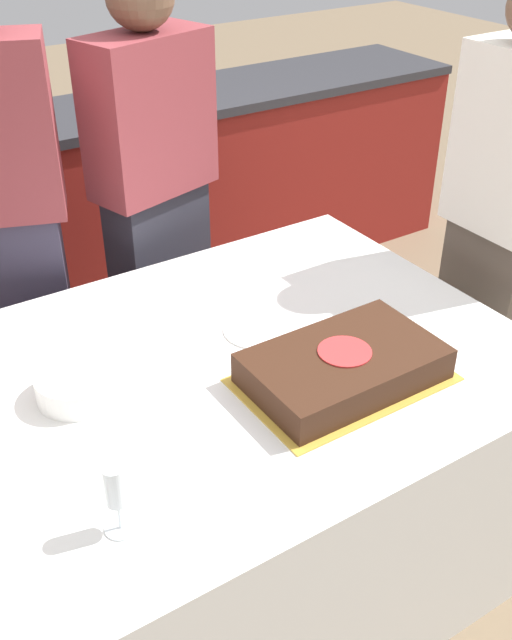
{
  "coord_description": "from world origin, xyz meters",
  "views": [
    {
      "loc": [
        -0.77,
        -1.36,
        1.88
      ],
      "look_at": [
        0.11,
        0.0,
        0.84
      ],
      "focal_mm": 42.0,
      "sensor_mm": 36.0,
      "label": 1
    }
  ],
  "objects_px": {
    "cake": "(344,366)",
    "wine_glass": "(116,490)",
    "plate_stack": "(77,385)",
    "person_seated_right": "(499,236)",
    "person_cutting_cake": "(156,206)",
    "person_standing_back": "(0,234)"
  },
  "relations": [
    {
      "from": "wine_glass",
      "to": "person_seated_right",
      "type": "distance_m",
      "value": 1.51
    },
    {
      "from": "plate_stack",
      "to": "person_seated_right",
      "type": "xyz_separation_m",
      "value": [
        1.38,
        -0.08,
        0.06
      ]
    },
    {
      "from": "person_cutting_cake",
      "to": "person_standing_back",
      "type": "xyz_separation_m",
      "value": [
        -0.53,
        -0.0,
        0.04
      ]
    },
    {
      "from": "plate_stack",
      "to": "person_standing_back",
      "type": "height_order",
      "value": "person_standing_back"
    },
    {
      "from": "cake",
      "to": "person_seated_right",
      "type": "xyz_separation_m",
      "value": [
        0.8,
        0.22,
        0.05
      ]
    },
    {
      "from": "wine_glass",
      "to": "person_seated_right",
      "type": "xyz_separation_m",
      "value": [
        1.46,
        0.36,
        -0.01
      ]
    },
    {
      "from": "cake",
      "to": "person_seated_right",
      "type": "relative_size",
      "value": 0.32
    },
    {
      "from": "person_cutting_cake",
      "to": "person_standing_back",
      "type": "relative_size",
      "value": 0.96
    },
    {
      "from": "person_standing_back",
      "to": "cake",
      "type": "bearing_deg",
      "value": 137.65
    },
    {
      "from": "cake",
      "to": "wine_glass",
      "type": "relative_size",
      "value": 3.17
    },
    {
      "from": "person_cutting_cake",
      "to": "person_seated_right",
      "type": "bearing_deg",
      "value": 118.76
    },
    {
      "from": "person_cutting_cake",
      "to": "person_standing_back",
      "type": "bearing_deg",
      "value": -15.9
    },
    {
      "from": "person_standing_back",
      "to": "person_cutting_cake",
      "type": "bearing_deg",
      "value": -159.58
    },
    {
      "from": "cake",
      "to": "person_standing_back",
      "type": "bearing_deg",
      "value": 117.23
    },
    {
      "from": "cake",
      "to": "plate_stack",
      "type": "distance_m",
      "value": 0.65
    },
    {
      "from": "cake",
      "to": "person_seated_right",
      "type": "bearing_deg",
      "value": 15.67
    },
    {
      "from": "cake",
      "to": "wine_glass",
      "type": "height_order",
      "value": "wine_glass"
    },
    {
      "from": "plate_stack",
      "to": "wine_glass",
      "type": "distance_m",
      "value": 0.46
    },
    {
      "from": "plate_stack",
      "to": "person_seated_right",
      "type": "bearing_deg",
      "value": -3.21
    },
    {
      "from": "cake",
      "to": "wine_glass",
      "type": "bearing_deg",
      "value": -168.08
    },
    {
      "from": "person_seated_right",
      "to": "person_cutting_cake",
      "type": "bearing_deg",
      "value": -135.34
    },
    {
      "from": "cake",
      "to": "wine_glass",
      "type": "xyz_separation_m",
      "value": [
        -0.67,
        -0.14,
        0.06
      ]
    }
  ]
}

